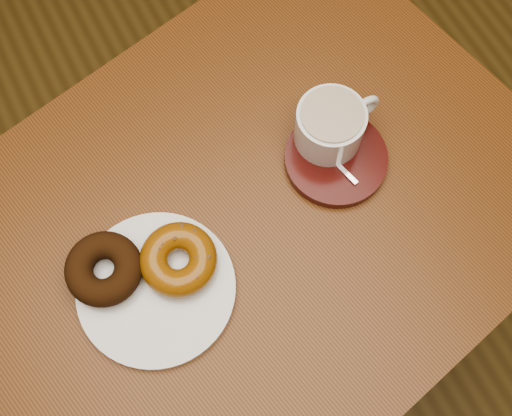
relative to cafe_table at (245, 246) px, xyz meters
name	(u,v)px	position (x,y,z in m)	size (l,w,h in m)	color
ground	(163,307)	(-0.18, 0.15, -0.70)	(6.00, 6.00, 0.00)	brown
cafe_table	(245,246)	(0.00, 0.00, 0.00)	(1.01, 0.85, 0.84)	brown
donut_plate	(156,289)	(-0.15, -0.04, 0.14)	(0.21, 0.21, 0.01)	silver
donut_cinnamon	(104,269)	(-0.20, 0.01, 0.17)	(0.10, 0.10, 0.04)	black
donut_caramel	(178,260)	(-0.11, -0.02, 0.17)	(0.14, 0.14, 0.04)	#8C500F
saucer	(336,159)	(0.16, 0.02, 0.14)	(0.15, 0.15, 0.02)	#3C0B08
coffee_cup	(331,125)	(0.17, 0.05, 0.18)	(0.13, 0.10, 0.07)	silver
teaspoon	(316,143)	(0.14, 0.05, 0.15)	(0.04, 0.11, 0.01)	silver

